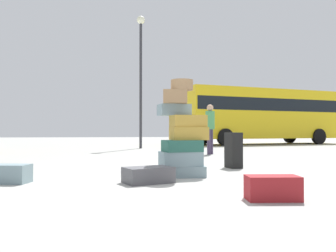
{
  "coord_description": "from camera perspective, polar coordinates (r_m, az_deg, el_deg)",
  "views": [
    {
      "loc": [
        -0.87,
        -5.28,
        0.76
      ],
      "look_at": [
        0.29,
        2.07,
        0.87
      ],
      "focal_mm": 37.76,
      "sensor_mm": 36.0,
      "label": 1
    }
  ],
  "objects": [
    {
      "name": "ground_plane",
      "position": [
        5.4,
        0.41,
        -8.91
      ],
      "size": [
        80.0,
        80.0,
        0.0
      ],
      "primitive_type": "plane",
      "color": "#9E9E99"
    },
    {
      "name": "suitcase_tower",
      "position": [
        5.94,
        2.31,
        -1.82
      ],
      "size": [
        0.82,
        0.71,
        1.61
      ],
      "color": "gray",
      "rests_on": "ground"
    },
    {
      "name": "suitcase_maroon_left_side",
      "position": [
        4.1,
        16.53,
        -9.57
      ],
      "size": [
        0.61,
        0.37,
        0.27
      ],
      "primitive_type": "cube",
      "rotation": [
        0.0,
        0.0,
        -0.13
      ],
      "color": "maroon",
      "rests_on": "ground"
    },
    {
      "name": "suitcase_charcoal_foreground_far",
      "position": [
        5.23,
        -3.2,
        -7.9
      ],
      "size": [
        0.79,
        0.64,
        0.23
      ],
      "primitive_type": "cube",
      "rotation": [
        0.0,
        0.0,
        0.34
      ],
      "color": "#4C4C51",
      "rests_on": "ground"
    },
    {
      "name": "suitcase_slate_right_side",
      "position": [
        5.75,
        -25.27,
        -6.98
      ],
      "size": [
        0.85,
        0.51,
        0.27
      ],
      "primitive_type": "cube",
      "rotation": [
        0.0,
        0.0,
        -0.23
      ],
      "color": "gray",
      "rests_on": "ground"
    },
    {
      "name": "suitcase_black_behind_tower",
      "position": [
        7.41,
        10.52,
        -3.87
      ],
      "size": [
        0.29,
        0.39,
        0.73
      ],
      "primitive_type": "cube",
      "rotation": [
        0.0,
        0.0,
        0.17
      ],
      "color": "black",
      "rests_on": "ground"
    },
    {
      "name": "person_bearded_onlooker",
      "position": [
        11.64,
        6.81,
        0.24
      ],
      "size": [
        0.3,
        0.3,
        1.63
      ],
      "rotation": [
        0.0,
        0.0,
        -2.2
      ],
      "color": "#3F334C",
      "rests_on": "ground"
    },
    {
      "name": "parked_bus",
      "position": [
        21.49,
        14.76,
        2.05
      ],
      "size": [
        10.0,
        4.49,
        3.15
      ],
      "rotation": [
        0.0,
        0.0,
        0.21
      ],
      "color": "yellow",
      "rests_on": "ground"
    },
    {
      "name": "lamp_post",
      "position": [
        15.93,
        -4.42,
        10.37
      ],
      "size": [
        0.36,
        0.36,
        5.88
      ],
      "color": "#333338",
      "rests_on": "ground"
    }
  ]
}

